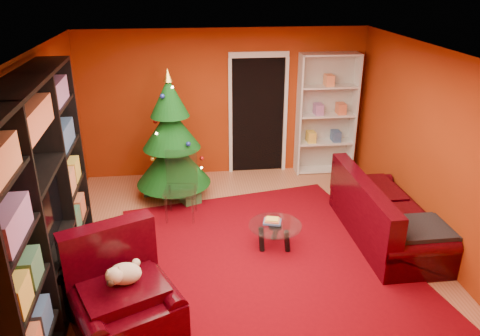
{
  "coord_description": "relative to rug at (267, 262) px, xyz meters",
  "views": [
    {
      "loc": [
        -0.67,
        -5.28,
        3.47
      ],
      "look_at": [
        0.0,
        0.4,
        1.05
      ],
      "focal_mm": 35.0,
      "sensor_mm": 36.0,
      "label": 1
    }
  ],
  "objects": [
    {
      "name": "floor",
      "position": [
        -0.27,
        0.28,
        -0.04
      ],
      "size": [
        5.0,
        5.5,
        0.05
      ],
      "primitive_type": "cube",
      "color": "#A96343",
      "rests_on": "ground"
    },
    {
      "name": "ceiling",
      "position": [
        -0.27,
        0.28,
        2.61
      ],
      "size": [
        5.0,
        5.5,
        0.05
      ],
      "primitive_type": "cube",
      "color": "silver",
      "rests_on": "wall_back"
    },
    {
      "name": "wall_back",
      "position": [
        -0.27,
        3.06,
        1.29
      ],
      "size": [
        5.0,
        0.05,
        2.6
      ],
      "primitive_type": "cube",
      "color": "#96300E",
      "rests_on": "ground"
    },
    {
      "name": "wall_left",
      "position": [
        -2.8,
        0.28,
        1.29
      ],
      "size": [
        0.05,
        5.5,
        2.6
      ],
      "primitive_type": "cube",
      "color": "#96300E",
      "rests_on": "ground"
    },
    {
      "name": "wall_right",
      "position": [
        2.25,
        0.28,
        1.29
      ],
      "size": [
        0.05,
        5.5,
        2.6
      ],
      "primitive_type": "cube",
      "color": "#96300E",
      "rests_on": "ground"
    },
    {
      "name": "doorway",
      "position": [
        0.33,
        3.01,
        1.04
      ],
      "size": [
        1.06,
        0.6,
        2.16
      ],
      "primitive_type": null,
      "color": "black",
      "rests_on": "floor"
    },
    {
      "name": "rug",
      "position": [
        0.0,
        0.0,
        0.0
      ],
      "size": [
        4.0,
        4.45,
        0.02
      ],
      "primitive_type": "cube",
      "rotation": [
        0.0,
        0.0,
        0.19
      ],
      "color": "#67020A",
      "rests_on": "floor"
    },
    {
      "name": "media_unit",
      "position": [
        -2.55,
        -0.48,
        1.23
      ],
      "size": [
        0.63,
        3.26,
        2.49
      ],
      "primitive_type": null,
      "rotation": [
        0.0,
        0.0,
        0.04
      ],
      "color": "black",
      "rests_on": "floor"
    },
    {
      "name": "christmas_tree",
      "position": [
        -1.2,
        2.06,
        1.03
      ],
      "size": [
        1.34,
        1.34,
        2.14
      ],
      "primitive_type": null,
      "rotation": [
        0.0,
        0.0,
        0.13
      ],
      "color": "#0A3C10",
      "rests_on": "floor"
    },
    {
      "name": "gift_box_teal",
      "position": [
        -1.59,
        2.24,
        0.13
      ],
      "size": [
        0.31,
        0.31,
        0.28
      ],
      "primitive_type": "cube",
      "rotation": [
        0.0,
        0.0,
        0.11
      ],
      "color": "#1E767B",
      "rests_on": "floor"
    },
    {
      "name": "gift_box_green",
      "position": [
        -0.95,
        1.8,
        0.13
      ],
      "size": [
        0.36,
        0.36,
        0.27
      ],
      "primitive_type": "cube",
      "rotation": [
        0.0,
        0.0,
        0.4
      ],
      "color": "#2F6B3A",
      "rests_on": "floor"
    },
    {
      "name": "gift_box_red",
      "position": [
        -1.49,
        2.61,
        0.09
      ],
      "size": [
        0.23,
        0.23,
        0.2
      ],
      "primitive_type": "cube",
      "rotation": [
        0.0,
        0.0,
        -0.17
      ],
      "color": "maroon",
      "rests_on": "floor"
    },
    {
      "name": "white_bookshelf",
      "position": [
        1.54,
        2.85,
        1.07
      ],
      "size": [
        1.04,
        0.38,
        2.23
      ],
      "primitive_type": null,
      "rotation": [
        0.0,
        0.0,
        -0.01
      ],
      "color": "white",
      "rests_on": "floor"
    },
    {
      "name": "armchair",
      "position": [
        -1.67,
        -1.01,
        0.42
      ],
      "size": [
        1.45,
        1.45,
        0.85
      ],
      "primitive_type": null,
      "rotation": [
        0.0,
        0.0,
        0.44
      ],
      "color": "black",
      "rests_on": "rug"
    },
    {
      "name": "dog",
      "position": [
        -1.64,
        -0.94,
        0.62
      ],
      "size": [
        0.49,
        0.44,
        0.28
      ],
      "primitive_type": null,
      "rotation": [
        0.0,
        0.0,
        0.44
      ],
      "color": "beige",
      "rests_on": "armchair"
    },
    {
      "name": "sofa",
      "position": [
        1.75,
        0.41,
        0.45
      ],
      "size": [
        0.97,
        2.13,
        0.91
      ],
      "primitive_type": null,
      "rotation": [
        0.0,
        0.0,
        1.58
      ],
      "color": "black",
      "rests_on": "rug"
    },
    {
      "name": "coffee_table",
      "position": [
        0.16,
        0.33,
        0.18
      ],
      "size": [
        0.88,
        0.88,
        0.44
      ],
      "primitive_type": null,
      "rotation": [
        0.0,
        0.0,
        -0.27
      ],
      "color": "gray",
      "rests_on": "rug"
    },
    {
      "name": "acrylic_chair",
      "position": [
        -1.09,
        1.29,
        0.45
      ],
      "size": [
        0.54,
        0.58,
        0.93
      ],
      "primitive_type": null,
      "rotation": [
        0.0,
        0.0,
        -0.14
      ],
      "color": "#66605B",
      "rests_on": "rug"
    }
  ]
}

